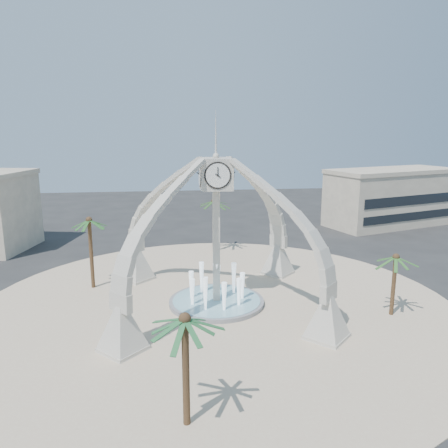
{
  "coord_description": "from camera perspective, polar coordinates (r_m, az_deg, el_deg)",
  "views": [
    {
      "loc": [
        -3.71,
        -34.43,
        14.56
      ],
      "look_at": [
        0.89,
        2.0,
        6.51
      ],
      "focal_mm": 35.0,
      "sensor_mm": 36.0,
      "label": 1
    }
  ],
  "objects": [
    {
      "name": "clock_tower",
      "position": [
        35.55,
        -1.02,
        -0.76
      ],
      "size": [
        17.94,
        17.94,
        16.3
      ],
      "color": "beige",
      "rests_on": "ground"
    },
    {
      "name": "building_ne",
      "position": [
        71.68,
        20.98,
        3.32
      ],
      "size": [
        21.87,
        14.17,
        8.6
      ],
      "rotation": [
        0.0,
        0.0,
        0.31
      ],
      "color": "beige",
      "rests_on": "ground"
    },
    {
      "name": "palm_south",
      "position": [
        21.32,
        -5.14,
        -12.45
      ],
      "size": [
        5.06,
        5.06,
        6.43
      ],
      "rotation": [
        0.0,
        0.0,
        -0.43
      ],
      "color": "brown",
      "rests_on": "ground"
    },
    {
      "name": "fountain",
      "position": [
        37.45,
        -0.99,
        -10.04
      ],
      "size": [
        8.0,
        8.0,
        3.62
      ],
      "color": "gray",
      "rests_on": "ground"
    },
    {
      "name": "ground",
      "position": [
        37.56,
        -0.98,
        -10.44
      ],
      "size": [
        140.0,
        140.0,
        0.0
      ],
      "primitive_type": "plane",
      "color": "#282828",
      "rests_on": "ground"
    },
    {
      "name": "palm_west",
      "position": [
        41.25,
        -17.22,
        0.35
      ],
      "size": [
        4.32,
        4.32,
        7.19
      ],
      "rotation": [
        0.0,
        0.0,
        -0.19
      ],
      "color": "brown",
      "rests_on": "ground"
    },
    {
      "name": "palm_north",
      "position": [
        51.45,
        -1.34,
        2.9
      ],
      "size": [
        4.59,
        4.59,
        6.93
      ],
      "rotation": [
        0.0,
        0.0,
        -0.21
      ],
      "color": "brown",
      "rests_on": "ground"
    },
    {
      "name": "palm_east",
      "position": [
        36.45,
        21.54,
        -4.13
      ],
      "size": [
        3.64,
        3.64,
        5.46
      ],
      "rotation": [
        0.0,
        0.0,
        -0.07
      ],
      "color": "brown",
      "rests_on": "ground"
    },
    {
      "name": "plaza",
      "position": [
        37.55,
        -0.98,
        -10.4
      ],
      "size": [
        40.0,
        40.0,
        0.06
      ],
      "primitive_type": "cylinder",
      "color": "beige",
      "rests_on": "ground"
    }
  ]
}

